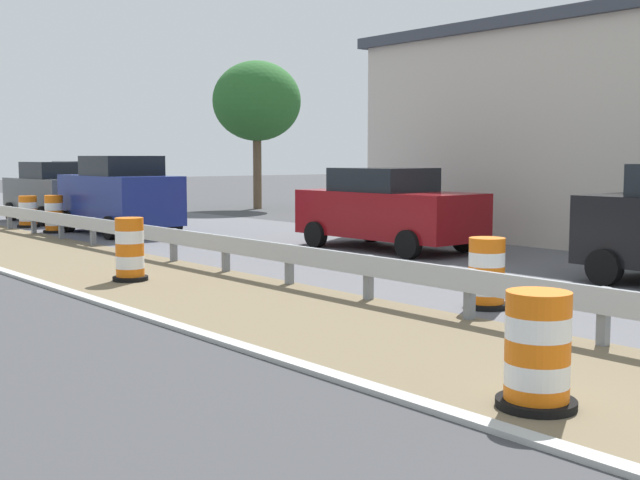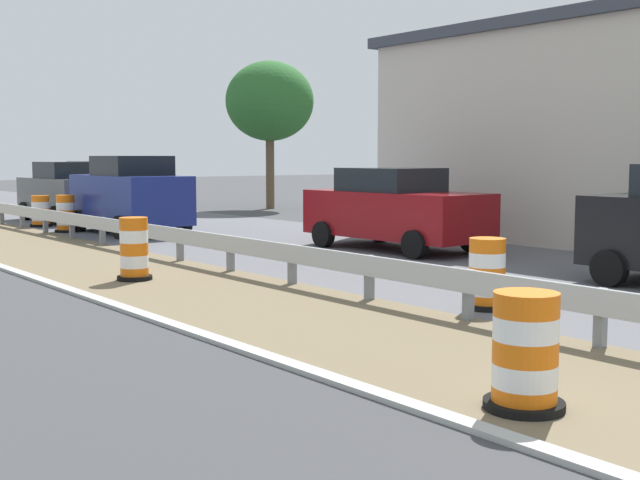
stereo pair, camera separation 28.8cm
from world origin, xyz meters
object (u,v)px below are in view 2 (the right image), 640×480
at_px(traffic_barrel_close, 487,277).
at_px(car_lead_far_lane, 66,192).
at_px(traffic_barrel_far, 66,215).
at_px(car_trailing_near_lane, 98,186).
at_px(car_mid_far_lane, 395,209).
at_px(traffic_barrel_mid, 134,252).
at_px(traffic_barrel_farthest, 41,213).
at_px(car_distant_b, 130,195).
at_px(traffic_barrel_nearest, 525,357).

distance_m(traffic_barrel_close, car_lead_far_lane, 19.81).
height_order(traffic_barrel_close, traffic_barrel_far, traffic_barrel_far).
relative_size(car_trailing_near_lane, car_mid_far_lane, 1.00).
bearing_deg(car_trailing_near_lane, traffic_barrel_mid, -21.69).
height_order(traffic_barrel_far, traffic_barrel_farthest, traffic_barrel_far).
relative_size(car_trailing_near_lane, car_distant_b, 1.07).
relative_size(car_mid_far_lane, car_distant_b, 1.07).
bearing_deg(car_distant_b, traffic_barrel_nearest, 166.07).
distance_m(traffic_barrel_mid, traffic_barrel_farthest, 12.60).
bearing_deg(traffic_barrel_far, traffic_barrel_farthest, 87.94).
height_order(traffic_barrel_nearest, car_distant_b, car_distant_b).
distance_m(traffic_barrel_close, traffic_barrel_mid, 6.46).
xyz_separation_m(traffic_barrel_far, traffic_barrel_farthest, (0.08, 2.35, -0.05)).
height_order(traffic_barrel_farthest, car_mid_far_lane, car_mid_far_lane).
relative_size(traffic_barrel_close, car_lead_far_lane, 0.24).
relative_size(traffic_barrel_far, car_trailing_near_lane, 0.23).
height_order(traffic_barrel_mid, car_lead_far_lane, car_lead_far_lane).
height_order(car_lead_far_lane, car_mid_far_lane, car_lead_far_lane).
xyz_separation_m(car_trailing_near_lane, car_distant_b, (-3.41, -10.30, 0.10)).
xyz_separation_m(traffic_barrel_far, car_trailing_near_lane, (4.76, 8.76, 0.52)).
relative_size(traffic_barrel_nearest, car_mid_far_lane, 0.22).
bearing_deg(traffic_barrel_nearest, traffic_barrel_close, 44.20).
bearing_deg(traffic_barrel_farthest, car_distant_b, -72.00).
xyz_separation_m(traffic_barrel_far, car_distant_b, (1.35, -1.54, 0.62)).
height_order(traffic_barrel_close, car_trailing_near_lane, car_trailing_near_lane).
height_order(traffic_barrel_farthest, car_distant_b, car_distant_b).
bearing_deg(traffic_barrel_farthest, traffic_barrel_mid, -102.08).
bearing_deg(traffic_barrel_close, car_lead_far_lane, 86.31).
xyz_separation_m(traffic_barrel_close, car_distant_b, (1.08, 14.25, 0.65)).
relative_size(traffic_barrel_close, car_trailing_near_lane, 0.22).
distance_m(traffic_barrel_farthest, car_lead_far_lane, 2.26).
bearing_deg(car_mid_far_lane, traffic_barrel_farthest, -161.22).
relative_size(traffic_barrel_farthest, car_mid_far_lane, 0.21).
bearing_deg(traffic_barrel_farthest, traffic_barrel_far, -92.06).
height_order(traffic_barrel_nearest, traffic_barrel_mid, traffic_barrel_mid).
bearing_deg(car_lead_far_lane, traffic_barrel_far, 157.61).
bearing_deg(traffic_barrel_farthest, car_trailing_near_lane, 53.91).
height_order(traffic_barrel_mid, car_distant_b, car_distant_b).
bearing_deg(traffic_barrel_nearest, car_mid_far_lane, 51.85).
height_order(traffic_barrel_far, car_mid_far_lane, car_mid_far_lane).
xyz_separation_m(traffic_barrel_nearest, car_lead_far_lane, (4.74, 23.14, 0.55)).
bearing_deg(traffic_barrel_far, car_trailing_near_lane, 61.49).
relative_size(traffic_barrel_mid, car_distant_b, 0.26).
xyz_separation_m(car_lead_far_lane, car_distant_b, (-0.19, -5.52, 0.10)).
bearing_deg(traffic_barrel_close, traffic_barrel_mid, 115.87).
height_order(car_trailing_near_lane, car_mid_far_lane, car_trailing_near_lane).
bearing_deg(car_mid_far_lane, car_lead_far_lane, -169.38).
xyz_separation_m(traffic_barrel_mid, car_trailing_near_lane, (7.31, 18.73, 0.51)).
xyz_separation_m(traffic_barrel_farthest, car_distant_b, (1.26, -3.89, 0.68)).
height_order(car_trailing_near_lane, car_lead_far_lane, car_lead_far_lane).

